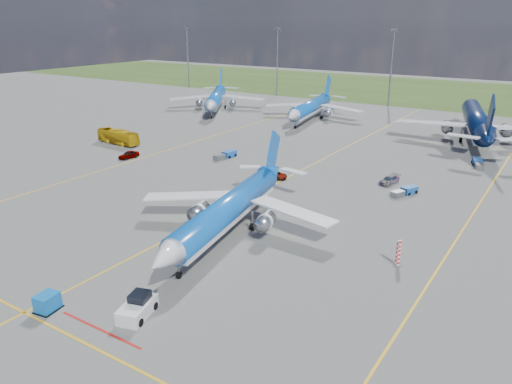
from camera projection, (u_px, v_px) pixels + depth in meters
The scene contains 18 objects.
ground at pixel (171, 237), 62.00m from camera, with size 400.00×400.00×0.00m, color #52524F.
grass_strip at pixel (451, 93), 180.80m from camera, with size 400.00×80.00×0.01m, color #2D4719.
taxiway_lines at pixel (283, 180), 83.85m from camera, with size 60.25×160.00×0.02m.
floodlight_masts at pixel (461, 68), 139.84m from camera, with size 202.20×0.50×22.70m.
warning_post at pixel (398, 253), 54.50m from camera, with size 0.50×0.50×3.00m, color red.
bg_jet_nw at pixel (216, 110), 147.14m from camera, with size 30.29×39.75×10.41m, color blue, non-canonical shape.
bg_jet_nnw at pixel (310, 120), 133.56m from camera, with size 28.73×37.71×9.88m, color blue, non-canonical shape.
bg_jet_n at pixel (474, 140), 111.53m from camera, with size 36.71×48.18×12.62m, color #07163B, non-canonical shape.
main_airliner at pixel (229, 234), 63.08m from camera, with size 28.33×37.18×9.74m, color blue, non-canonical shape.
pushback_tug at pixel (138, 307), 45.55m from camera, with size 3.33×6.02×2.01m.
uld_container at pixel (47, 302), 46.34m from camera, with size 1.62×2.03×1.62m, color blue.
apron_bus at pixel (118, 137), 107.60m from camera, with size 2.59×11.06×3.08m, color #C9A00B.
service_car_a at pixel (129, 155), 96.61m from camera, with size 1.69×4.20×1.43m, color #999999.
service_car_b at pixel (275, 174), 84.79m from camera, with size 2.07×4.50×1.25m, color #999999.
service_car_c at pixel (389, 180), 81.80m from camera, with size 1.80×4.42×1.28m, color #999999.
baggage_tug_w at pixel (405, 191), 76.82m from camera, with size 3.11×5.14×1.12m.
baggage_tug_c at pixel (226, 155), 96.93m from camera, with size 1.96×5.55×1.22m.
baggage_tug_e at pixel (478, 163), 91.52m from camera, with size 2.96×5.45×1.18m.
Camera 1 is at (39.70, -41.79, 25.81)m, focal length 35.00 mm.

